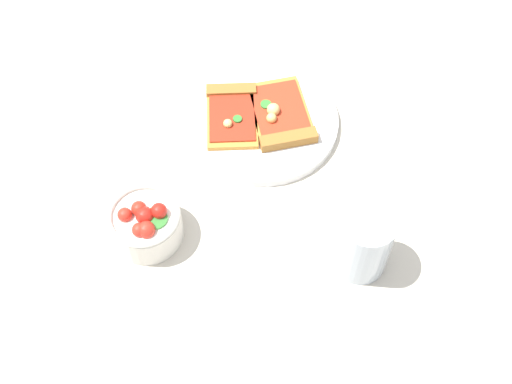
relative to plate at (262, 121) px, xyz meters
name	(u,v)px	position (x,y,z in m)	size (l,w,h in m)	color
ground_plane	(254,126)	(-0.01, 0.00, -0.01)	(2.40, 2.40, 0.00)	beige
plate	(262,121)	(0.00, 0.00, 0.00)	(0.23, 0.23, 0.01)	white
pizza_slice_near	(232,112)	(-0.04, 0.02, 0.01)	(0.10, 0.13, 0.02)	gold
pizza_slice_far	(281,118)	(0.03, -0.01, 0.01)	(0.09, 0.13, 0.03)	gold
salad_bowl	(145,223)	(-0.21, -0.15, 0.02)	(0.10, 0.10, 0.07)	white
soda_glass	(364,243)	(0.06, -0.26, 0.05)	(0.07, 0.07, 0.11)	silver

